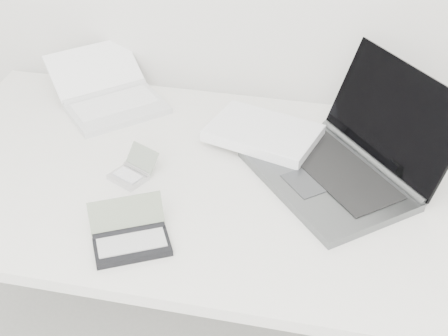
% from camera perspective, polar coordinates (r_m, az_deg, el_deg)
% --- Properties ---
extents(desk, '(1.60, 0.80, 0.73)m').
position_cam_1_polar(desk, '(1.52, 1.42, -2.49)').
color(desk, white).
rests_on(desk, ground).
extents(laptop_large, '(0.63, 0.53, 0.25)m').
position_cam_1_polar(laptop_large, '(1.53, 8.79, 1.47)').
color(laptop_large, '#5A5D5F').
rests_on(laptop_large, desk).
extents(netbook_open_white, '(0.40, 0.40, 0.11)m').
position_cam_1_polar(netbook_open_white, '(1.80, -10.35, 6.40)').
color(netbook_open_white, silver).
rests_on(netbook_open_white, desk).
extents(pda_silver, '(0.12, 0.13, 0.06)m').
position_cam_1_polar(pda_silver, '(1.51, -8.39, -0.36)').
color(pda_silver, silver).
rests_on(pda_silver, desk).
extents(palmtop_charcoal, '(0.20, 0.18, 0.08)m').
position_cam_1_polar(palmtop_charcoal, '(1.33, -8.54, -6.35)').
color(palmtop_charcoal, black).
rests_on(palmtop_charcoal, desk).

